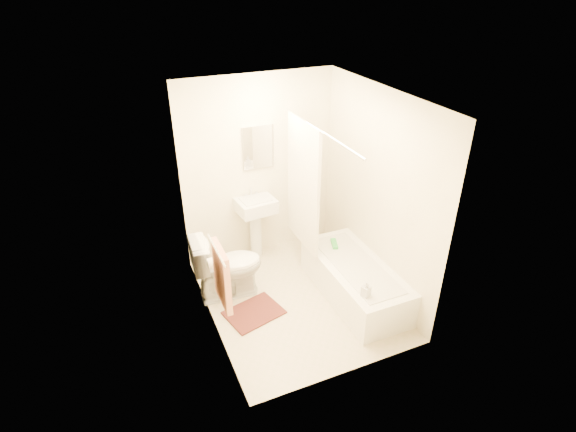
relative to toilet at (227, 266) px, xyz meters
name	(u,v)px	position (x,y,z in m)	size (l,w,h in m)	color
floor	(296,299)	(0.70, -0.41, -0.40)	(2.40, 2.40, 0.00)	beige
ceiling	(299,97)	(0.70, -0.41, 2.00)	(2.40, 2.40, 0.00)	white
wall_back	(258,169)	(0.70, 0.79, 0.80)	(2.00, 0.02, 2.40)	beige
wall_left	(205,229)	(-0.30, -0.41, 0.80)	(0.02, 2.40, 2.40)	beige
wall_right	(377,194)	(1.70, -0.41, 0.80)	(0.02, 2.40, 2.40)	beige
mirror	(258,147)	(0.70, 0.77, 1.10)	(0.40, 0.03, 0.55)	white
curtain_rod	(321,131)	(1.00, -0.31, 1.60)	(0.03, 0.03, 1.70)	silver
shower_curtain	(303,185)	(1.00, 0.09, 0.82)	(0.04, 0.80, 1.55)	silver
towel_bar	(216,250)	(-0.26, -0.66, 0.70)	(0.02, 0.02, 0.60)	silver
towel	(222,276)	(-0.23, -0.66, 0.38)	(0.06, 0.45, 0.66)	#CC7266
toilet_paper	(213,263)	(-0.23, -0.29, 0.30)	(0.12, 0.12, 0.11)	white
toilet	(227,266)	(0.00, 0.00, 0.00)	(0.46, 0.81, 0.80)	silver
sink	(256,225)	(0.59, 0.65, 0.07)	(0.48, 0.38, 0.93)	white
bathtub	(354,280)	(1.36, -0.61, -0.18)	(0.67, 1.54, 0.43)	white
bath_mat	(254,313)	(0.15, -0.46, -0.39)	(0.61, 0.46, 0.02)	#53271E
soap_bottle	(366,289)	(1.17, -1.14, 0.12)	(0.08, 0.08, 0.18)	silver
scrub_brush	(334,244)	(1.33, -0.15, 0.05)	(0.06, 0.22, 0.04)	green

